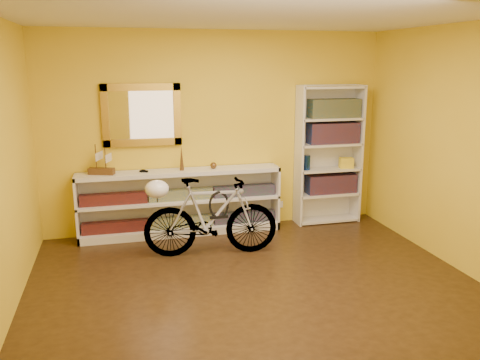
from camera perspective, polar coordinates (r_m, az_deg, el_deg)
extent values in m
cube|color=black|center=(5.08, 1.98, -12.34)|extent=(4.50, 4.00, 0.01)
cube|color=silver|center=(4.60, 2.25, 18.44)|extent=(4.50, 4.00, 0.01)
cube|color=gold|center=(6.59, -2.79, 5.51)|extent=(4.50, 0.01, 2.60)
cube|color=gold|center=(5.71, 24.41, 3.12)|extent=(0.01, 4.00, 2.60)
cube|color=olive|center=(6.40, -11.17, 7.30)|extent=(0.98, 0.06, 0.78)
cube|color=silver|center=(7.02, 4.57, -2.80)|extent=(0.09, 0.02, 0.09)
cube|color=black|center=(6.56, -6.70, -4.75)|extent=(2.50, 0.13, 0.14)
cube|color=navy|center=(6.45, -6.79, -1.67)|extent=(2.50, 0.13, 0.14)
imported|color=black|center=(6.36, -10.93, 0.89)|extent=(0.00, 0.00, 0.00)
cone|color=brown|center=(6.37, -6.70, 2.57)|extent=(0.06, 0.06, 0.33)
sphere|color=brown|center=(6.46, -3.05, 1.68)|extent=(0.08, 0.08, 0.08)
cube|color=maroon|center=(7.06, 10.35, -0.40)|extent=(0.70, 0.22, 0.26)
cube|color=maroon|center=(6.93, 10.59, 5.31)|extent=(0.70, 0.22, 0.28)
cube|color=#184957|center=(6.89, 10.71, 8.07)|extent=(0.70, 0.22, 0.25)
cylinder|color=navy|center=(6.83, 7.67, 1.98)|extent=(0.09, 0.09, 0.20)
cube|color=maroon|center=(6.82, 8.67, 7.90)|extent=(0.19, 0.19, 0.20)
cube|color=yellow|center=(7.05, 12.06, 1.93)|extent=(0.21, 0.16, 0.14)
imported|color=silver|center=(5.76, -3.34, -4.21)|extent=(0.56, 1.61, 0.93)
ellipsoid|color=white|center=(5.64, -9.49, -1.02)|extent=(0.27, 0.26, 0.20)
torus|color=black|center=(5.72, -2.43, -2.84)|extent=(0.24, 0.03, 0.24)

